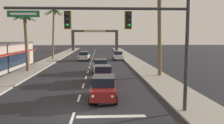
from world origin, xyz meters
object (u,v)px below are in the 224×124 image
Objects in this scene: town_gateway_arch at (95,37)px; sedan_fifth_in_queue at (100,66)px; sedan_parked_nearest_kerb at (118,56)px; sedan_oncoming_far at (84,56)px; sedan_lead_at_stop_bar at (104,87)px; traffic_signal_mast at (131,31)px; palm_left_third at (54,24)px; sedan_third_in_queue at (103,74)px; palm_right_second at (159,19)px; palm_left_second at (26,33)px.

sedan_fifth_in_queue is at bearing -87.92° from town_gateway_arch.
sedan_oncoming_far is at bearing -175.26° from sedan_parked_nearest_kerb.
sedan_lead_at_stop_bar and sedan_parked_nearest_kerb have the same top height.
town_gateway_arch is (-3.39, 61.00, -0.63)m from traffic_signal_mast.
palm_left_third is at bearing 118.10° from sedan_fifth_in_queue.
sedan_oncoming_far is at bearing -18.17° from palm_left_third.
sedan_fifth_in_queue is 0.45× the size of palm_left_third.
traffic_signal_mast is at bearing -81.11° from sedan_third_in_queue.
palm_left_third is 29.03m from town_gateway_arch.
sedan_fifth_in_queue is at bearing 90.90° from sedan_lead_at_stop_bar.
palm_left_third is at bearing 173.48° from sedan_parked_nearest_kerb.
town_gateway_arch reaches higher than sedan_third_in_queue.
sedan_parked_nearest_kerb is at bearing -6.52° from palm_left_third.
sedan_parked_nearest_kerb is (3.27, 28.31, 0.00)m from sedan_lead_at_stop_bar.
sedan_third_in_queue and sedan_oncoming_far have the same top height.
sedan_fifth_in_queue is 9.36m from palm_right_second.
sedan_parked_nearest_kerb is (3.46, 15.64, 0.00)m from sedan_fifth_in_queue.
sedan_fifth_in_queue is at bearing 152.85° from palm_right_second.
palm_left_second is (-6.47, -14.00, 4.21)m from sedan_oncoming_far.
sedan_third_in_queue is 0.45× the size of palm_right_second.
sedan_parked_nearest_kerb is at bearing 48.17° from palm_left_second.
sedan_oncoming_far is 21.64m from palm_right_second.
traffic_signal_mast is 16.60m from sedan_fifth_in_queue.
traffic_signal_mast is 2.35× the size of sedan_third_in_queue.
sedan_parked_nearest_kerb is at bearing 4.74° from sedan_oncoming_far.
traffic_signal_mast is 20.50m from palm_left_second.
palm_right_second is (6.41, 9.28, 5.69)m from sedan_lead_at_stop_bar.
palm_left_second is at bearing -100.22° from town_gateway_arch.
sedan_parked_nearest_kerb is 20.11m from palm_right_second.
town_gateway_arch is at bearing 92.09° from sedan_third_in_queue.
palm_left_third is 0.68× the size of town_gateway_arch.
sedan_lead_at_stop_bar is 31.76m from palm_left_third.
palm_left_third reaches higher than sedan_third_in_queue.
palm_left_third is at bearing 88.44° from palm_left_second.
palm_right_second is at bearing 68.92° from traffic_signal_mast.
palm_left_third is (-12.58, 1.44, 6.07)m from sedan_parked_nearest_kerb.
palm_left_third is (0.43, 15.98, 1.86)m from palm_left_second.
palm_left_second is (-9.79, 7.43, 4.21)m from sedan_third_in_queue.
sedan_third_in_queue is at bearing -68.21° from palm_left_third.
sedan_oncoming_far and sedan_parked_nearest_kerb have the same top height.
palm_left_second is at bearing 164.48° from palm_right_second.
palm_left_second reaches higher than sedan_oncoming_far.
sedan_lead_at_stop_bar is 0.45× the size of palm_right_second.
palm_left_second is at bearing 125.30° from sedan_lead_at_stop_bar.
sedan_lead_at_stop_bar is at bearing -96.58° from sedan_parked_nearest_kerb.
sedan_lead_at_stop_bar is at bearing -88.18° from town_gateway_arch.
sedan_fifth_in_queue is 0.99× the size of sedan_oncoming_far.
palm_left_second reaches higher than sedan_third_in_queue.
sedan_oncoming_far is 1.01× the size of sedan_parked_nearest_kerb.
palm_right_second is (6.61, -3.39, 5.69)m from sedan_fifth_in_queue.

